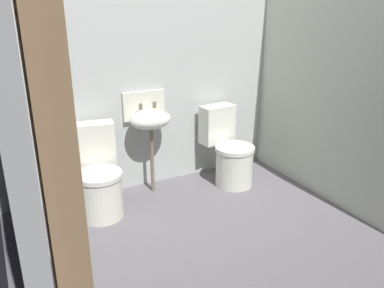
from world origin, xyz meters
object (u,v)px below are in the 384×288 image
object	(u,v)px
sink	(149,118)
wooden_door_post	(61,188)
toilet_left	(99,179)
toilet_right	(229,153)

from	to	relation	value
sink	wooden_door_post	bearing A→B (deg)	-120.09
toilet_left	sink	distance (m)	0.74
wooden_door_post	sink	size ratio (longest dim) A/B	2.31
wooden_door_post	sink	bearing A→B (deg)	59.91
wooden_door_post	toilet_right	xyz separation A→B (m)	(1.90, 1.74, -0.82)
wooden_door_post	toilet_right	size ratio (longest dim) A/B	2.93
toilet_right	toilet_left	bearing A→B (deg)	-7.03
toilet_left	sink	size ratio (longest dim) A/B	0.79
toilet_right	wooden_door_post	bearing A→B (deg)	35.33
toilet_left	toilet_right	size ratio (longest dim) A/B	1.00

